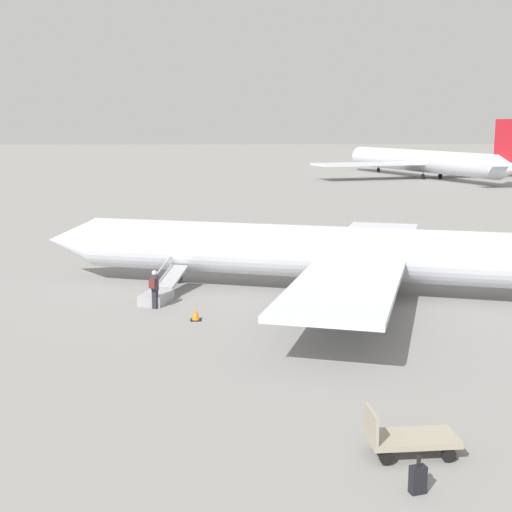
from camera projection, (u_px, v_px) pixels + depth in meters
name	position (u px, v px, depth m)	size (l,w,h in m)	color
ground_plane	(336.00, 293.00, 35.00)	(600.00, 600.00, 0.00)	gray
airplane_main	(357.00, 253.00, 34.39)	(31.18, 24.33, 6.74)	silver
airplane_far_center	(421.00, 161.00, 113.15)	(37.10, 47.28, 9.03)	silver
boarding_stairs	(159.00, 293.00, 33.26)	(2.20, 4.13, 1.68)	#99999E
passenger	(155.00, 287.00, 31.77)	(0.42, 0.57, 1.74)	#23232D
luggage_cart	(408.00, 438.00, 17.58)	(2.25, 1.20, 1.22)	#9E937F
suitcase	(418.00, 479.00, 15.80)	(0.40, 0.30, 0.88)	black
traffic_cone_near_stairs	(196.00, 315.00, 29.97)	(0.46, 0.46, 0.50)	black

